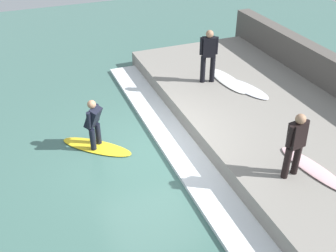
{
  "coord_description": "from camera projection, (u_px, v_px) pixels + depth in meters",
  "views": [
    {
      "loc": [
        -2.49,
        -7.51,
        5.93
      ],
      "look_at": [
        0.5,
        0.0,
        0.7
      ],
      "focal_mm": 42.0,
      "sensor_mm": 36.0,
      "label": 1
    }
  ],
  "objects": [
    {
      "name": "wave_foam_crest",
      "position": [
        177.0,
        145.0,
        10.06
      ],
      "size": [
        0.9,
        10.07,
        0.1
      ],
      "primitive_type": "cube",
      "color": "white",
      "rests_on": "ground_plane"
    },
    {
      "name": "surfboard_waiting_far",
      "position": [
        314.0,
        169.0,
        8.49
      ],
      "size": [
        0.75,
        1.89,
        0.06
      ],
      "color": "beige",
      "rests_on": "concrete_ledge"
    },
    {
      "name": "surfboard_riding",
      "position": [
        97.0,
        147.0,
        10.04
      ],
      "size": [
        1.8,
        1.7,
        0.06
      ],
      "color": "yellow",
      "rests_on": "ground_plane"
    },
    {
      "name": "surfboard_waiting_near",
      "position": [
        228.0,
        80.0,
        12.09
      ],
      "size": [
        0.65,
        1.92,
        0.06
      ],
      "color": "white",
      "rests_on": "concrete_ledge"
    },
    {
      "name": "surfer_waiting_far",
      "position": [
        296.0,
        142.0,
        7.91
      ],
      "size": [
        0.51,
        0.29,
        1.51
      ],
      "color": "black",
      "rests_on": "concrete_ledge"
    },
    {
      "name": "concrete_ledge",
      "position": [
        266.0,
        118.0,
        10.77
      ],
      "size": [
        4.4,
        10.6,
        0.51
      ],
      "primitive_type": "cube",
      "color": "gray",
      "rests_on": "ground_plane"
    },
    {
      "name": "surfer_riding",
      "position": [
        94.0,
        122.0,
        9.63
      ],
      "size": [
        0.53,
        0.53,
        1.32
      ],
      "color": "black",
      "rests_on": "surfboard_riding"
    },
    {
      "name": "ground_plane",
      "position": [
        149.0,
        153.0,
        9.85
      ],
      "size": [
        28.0,
        28.0,
        0.0
      ],
      "primitive_type": "plane",
      "color": "#426B60"
    },
    {
      "name": "surfer_waiting_near",
      "position": [
        209.0,
        54.0,
        11.6
      ],
      "size": [
        0.53,
        0.32,
        1.63
      ],
      "color": "black",
      "rests_on": "concrete_ledge"
    },
    {
      "name": "surfboard_spare",
      "position": [
        247.0,
        89.0,
        11.64
      ],
      "size": [
        0.94,
        1.74,
        0.06
      ],
      "color": "silver",
      "rests_on": "concrete_ledge"
    }
  ]
}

